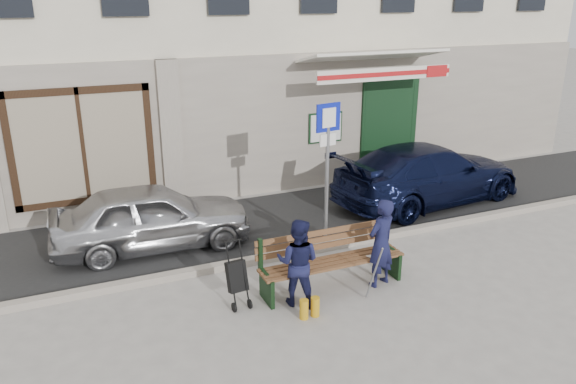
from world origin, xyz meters
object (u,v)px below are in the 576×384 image
bench (329,262)px  stroller (237,278)px  car_silver (152,217)px  woman (298,262)px  parking_sign (328,153)px  man (381,243)px  car_navy (428,173)px

bench → stroller: bearing=176.1°
car_silver → woman: bearing=-148.4°
parking_sign → man: size_ratio=1.83×
car_silver → bench: size_ratio=1.50×
parking_sign → bench: size_ratio=1.12×
bench → woman: (-0.65, -0.23, 0.23)m
man → stroller: 2.34m
car_navy → parking_sign: 3.60m
car_navy → man: man is taller
car_silver → bench: (2.28, -2.67, -0.15)m
man → woman: (-1.45, -0.00, -0.05)m
car_navy → woman: size_ratio=3.37×
car_silver → woman: woman is taller
car_navy → man: 4.22m
woman → bench: bearing=-123.6°
bench → man: size_ratio=1.64×
bench → woman: bearing=-160.7°
woman → parking_sign: bearing=-91.4°
bench → parking_sign: bearing=64.8°
car_silver → car_navy: 6.16m
car_silver → man: man is taller
car_navy → parking_sign: (-3.20, -1.21, 1.13)m
man → car_navy: bearing=-155.6°
parking_sign → bench: 2.09m
car_navy → parking_sign: size_ratio=1.71×
car_navy → parking_sign: parking_sign is taller
man → stroller: man is taller
car_navy → stroller: 5.97m
car_silver → stroller: 2.69m
car_silver → parking_sign: parking_sign is taller
car_silver → parking_sign: 3.41m
man → car_silver: bearing=-62.0°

